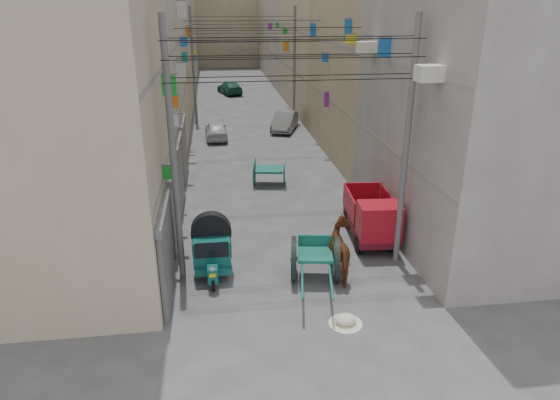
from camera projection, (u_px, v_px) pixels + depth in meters
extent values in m
plane|color=#414143|center=(334.00, 398.00, 11.16)|extent=(140.00, 140.00, 0.00)
cube|color=tan|center=(24.00, 64.00, 15.13)|extent=(8.00, 10.00, 13.00)
cube|color=gray|center=(163.00, 162.00, 16.83)|extent=(0.25, 9.80, 0.18)
cube|color=gray|center=(155.00, 72.00, 15.72)|extent=(0.25, 9.80, 0.18)
cube|color=#B8B19E|center=(99.00, 49.00, 25.44)|extent=(8.00, 12.00, 12.00)
cube|color=gray|center=(180.00, 102.00, 26.96)|extent=(0.25, 11.76, 0.18)
cube|color=gray|center=(176.00, 44.00, 25.85)|extent=(0.25, 11.76, 0.18)
cube|color=#ADA588|center=(132.00, 20.00, 37.04)|extent=(8.00, 14.00, 14.00)
cube|color=gray|center=(189.00, 71.00, 38.93)|extent=(0.25, 13.72, 0.18)
cube|color=gray|center=(186.00, 31.00, 37.82)|extent=(0.25, 13.72, 0.18)
cube|color=#9A9590|center=(153.00, 27.00, 50.34)|extent=(8.00, 14.00, 11.80)
cube|color=gray|center=(193.00, 54.00, 51.82)|extent=(0.25, 13.72, 0.18)
cube|color=gray|center=(192.00, 23.00, 50.71)|extent=(0.25, 13.72, 0.18)
cube|color=tan|center=(163.00, 15.00, 62.00)|extent=(8.00, 12.00, 13.50)
cube|color=gray|center=(196.00, 44.00, 63.79)|extent=(0.25, 11.76, 0.18)
cube|color=gray|center=(195.00, 19.00, 62.68)|extent=(0.25, 11.76, 0.18)
cube|color=#9A9590|center=(515.00, 57.00, 17.11)|extent=(8.00, 10.00, 13.00)
cube|color=gray|center=(398.00, 153.00, 17.85)|extent=(0.25, 9.80, 0.18)
cube|color=gray|center=(405.00, 67.00, 16.74)|extent=(0.25, 9.80, 0.18)
cube|color=tan|center=(400.00, 46.00, 27.42)|extent=(8.00, 12.00, 12.00)
cube|color=gray|center=(329.00, 98.00, 27.98)|extent=(0.25, 11.76, 0.18)
cube|color=gray|center=(331.00, 43.00, 26.87)|extent=(0.25, 11.76, 0.18)
cube|color=tan|center=(342.00, 19.00, 39.02)|extent=(8.00, 14.00, 14.00)
cube|color=gray|center=(293.00, 69.00, 39.95)|extent=(0.25, 13.72, 0.18)
cube|color=gray|center=(293.00, 30.00, 38.84)|extent=(0.25, 13.72, 0.18)
cube|color=#B8B19E|center=(309.00, 26.00, 52.32)|extent=(8.00, 14.00, 11.80)
cube|color=gray|center=(272.00, 53.00, 52.84)|extent=(0.25, 13.72, 0.18)
cube|color=gray|center=(272.00, 23.00, 51.73)|extent=(0.25, 13.72, 0.18)
cube|color=#ADA588|center=(290.00, 14.00, 63.98)|extent=(8.00, 12.00, 13.50)
cube|color=gray|center=(260.00, 43.00, 64.81)|extent=(0.25, 11.76, 0.18)
cube|color=gray|center=(260.00, 19.00, 63.70)|extent=(0.25, 11.76, 0.18)
cube|color=#ADA588|center=(226.00, 15.00, 69.52)|extent=(22.00, 10.00, 13.00)
cube|color=#535358|center=(167.00, 257.00, 14.61)|extent=(0.12, 3.00, 2.60)
cube|color=#5C5C5E|center=(163.00, 211.00, 14.08)|extent=(0.18, 3.20, 0.25)
cube|color=#535358|center=(175.00, 208.00, 18.02)|extent=(0.12, 3.00, 2.60)
cube|color=#5C5C5E|center=(172.00, 170.00, 17.49)|extent=(0.18, 3.20, 0.25)
cube|color=#535358|center=(180.00, 176.00, 21.43)|extent=(0.12, 3.00, 2.60)
cube|color=#5C5C5E|center=(178.00, 143.00, 20.89)|extent=(0.18, 3.20, 0.25)
cube|color=#535358|center=(184.00, 151.00, 24.93)|extent=(0.12, 3.00, 2.60)
cube|color=#5C5C5E|center=(182.00, 123.00, 24.39)|extent=(0.18, 3.20, 0.25)
cube|color=green|center=(285.00, 31.00, 40.98)|extent=(0.38, 0.08, 0.41)
cube|color=yellow|center=(195.00, 54.00, 47.65)|extent=(0.27, 0.08, 0.71)
cube|color=green|center=(170.00, 172.00, 15.37)|extent=(0.44, 0.08, 0.42)
cube|color=silver|center=(181.00, 72.00, 23.32)|extent=(0.45, 0.08, 0.84)
cube|color=#7A2383|center=(270.00, 26.00, 50.76)|extent=(0.41, 0.08, 0.59)
cube|color=silver|center=(173.00, 120.00, 18.11)|extent=(0.38, 0.08, 0.44)
cube|color=orange|center=(286.00, 46.00, 40.71)|extent=(0.43, 0.08, 0.72)
cube|color=green|center=(277.00, 25.00, 45.80)|extent=(0.28, 0.08, 0.44)
cube|color=silver|center=(181.00, 10.00, 26.21)|extent=(0.48, 0.08, 0.84)
cube|color=#195DB0|center=(194.00, 57.00, 44.38)|extent=(0.31, 0.08, 0.44)
cube|color=#195DB0|center=(325.00, 58.00, 27.14)|extent=(0.35, 0.08, 0.45)
cube|color=#195DB0|center=(313.00, 30.00, 30.03)|extent=(0.34, 0.08, 0.79)
cube|color=orange|center=(175.00, 102.00, 20.09)|extent=(0.28, 0.08, 0.52)
cube|color=orange|center=(188.00, 32.00, 35.64)|extent=(0.28, 0.08, 0.74)
cube|color=#7A2383|center=(327.00, 100.00, 27.49)|extent=(0.26, 0.08, 0.80)
cube|color=green|center=(385.00, 49.00, 17.79)|extent=(0.34, 0.08, 0.55)
cube|color=green|center=(169.00, 86.00, 16.47)|extent=(0.47, 0.08, 0.67)
cube|color=#195DB0|center=(184.00, 42.00, 27.89)|extent=(0.40, 0.08, 0.47)
cube|color=#0C8582|center=(185.00, 58.00, 28.69)|extent=(0.32, 0.08, 0.55)
cube|color=yellow|center=(351.00, 39.00, 21.79)|extent=(0.47, 0.08, 0.35)
cube|color=#195DB0|center=(348.00, 30.00, 22.44)|extent=(0.32, 0.08, 0.89)
cube|color=#195DB0|center=(384.00, 48.00, 17.69)|extent=(0.44, 0.08, 0.69)
cube|color=silver|center=(160.00, 188.00, 15.07)|extent=(0.10, 3.20, 0.80)
cube|color=#0C8582|center=(177.00, 122.00, 23.36)|extent=(0.10, 3.20, 0.80)
cube|color=#7A2383|center=(187.00, 83.00, 34.41)|extent=(0.10, 3.20, 0.80)
cube|color=orange|center=(192.00, 64.00, 45.46)|extent=(0.10, 3.20, 0.80)
cube|color=#0C8582|center=(417.00, 177.00, 16.08)|extent=(0.10, 3.20, 0.80)
cube|color=green|center=(346.00, 117.00, 24.36)|extent=(0.10, 3.20, 0.80)
cube|color=green|center=(303.00, 81.00, 35.41)|extent=(0.10, 3.20, 0.80)
cube|color=#195DB0|center=(280.00, 62.00, 46.46)|extent=(0.10, 3.20, 0.80)
cube|color=beige|center=(429.00, 73.00, 13.85)|extent=(0.70, 0.55, 0.45)
cube|color=beige|center=(366.00, 48.00, 19.30)|extent=(0.70, 0.55, 0.45)
cylinder|color=#5C5C5E|center=(173.00, 156.00, 14.76)|extent=(0.20, 0.20, 8.00)
cylinder|color=#5C5C5E|center=(406.00, 147.00, 15.65)|extent=(0.20, 0.20, 8.00)
cylinder|color=#5C5C5E|center=(193.00, 67.00, 35.02)|extent=(0.20, 0.20, 8.00)
cylinder|color=#5C5C5E|center=(294.00, 65.00, 35.91)|extent=(0.20, 0.20, 8.00)
cylinder|color=black|center=(297.00, 81.00, 13.93)|extent=(7.40, 0.02, 0.02)
cylinder|color=black|center=(297.00, 58.00, 13.71)|extent=(7.40, 0.02, 0.02)
cylinder|color=black|center=(297.00, 39.00, 13.52)|extent=(7.40, 0.02, 0.02)
cylinder|color=black|center=(291.00, 76.00, 14.85)|extent=(7.40, 0.02, 0.02)
cylinder|color=black|center=(291.00, 55.00, 14.63)|extent=(7.40, 0.02, 0.02)
cylinder|color=black|center=(292.00, 37.00, 14.44)|extent=(7.40, 0.02, 0.02)
cylinder|color=black|center=(270.00, 57.00, 19.92)|extent=(7.40, 0.02, 0.02)
cylinder|color=black|center=(270.00, 41.00, 19.69)|extent=(7.40, 0.02, 0.02)
cylinder|color=black|center=(270.00, 28.00, 19.51)|extent=(7.40, 0.02, 0.02)
cylinder|color=black|center=(253.00, 42.00, 27.28)|extent=(7.40, 0.02, 0.02)
cylinder|color=black|center=(253.00, 30.00, 27.06)|extent=(7.40, 0.02, 0.02)
cylinder|color=black|center=(253.00, 21.00, 26.87)|extent=(7.40, 0.02, 0.02)
cylinder|color=black|center=(244.00, 33.00, 34.65)|extent=(7.40, 0.02, 0.02)
cylinder|color=black|center=(243.00, 24.00, 34.42)|extent=(7.40, 0.02, 0.02)
cylinder|color=black|center=(243.00, 17.00, 34.24)|extent=(7.40, 0.02, 0.02)
cylinder|color=black|center=(213.00, 283.00, 15.22)|extent=(0.11, 0.50, 0.50)
cylinder|color=black|center=(198.00, 258.00, 16.73)|extent=(0.11, 0.50, 0.50)
cylinder|color=black|center=(228.00, 256.00, 16.85)|extent=(0.11, 0.50, 0.50)
cube|color=#0D4D4A|center=(213.00, 260.00, 16.23)|extent=(1.13, 1.71, 0.25)
cube|color=#0D4D4A|center=(213.00, 274.00, 15.16)|extent=(0.32, 0.40, 0.49)
cylinder|color=silver|center=(212.00, 269.00, 14.85)|extent=(0.16, 0.05, 0.16)
cube|color=yellow|center=(213.00, 276.00, 14.92)|extent=(0.20, 0.03, 0.11)
cube|color=#0D4D4A|center=(212.00, 245.00, 16.08)|extent=(1.17, 1.53, 0.85)
cube|color=black|center=(212.00, 250.00, 15.28)|extent=(1.03, 0.06, 0.49)
cube|color=black|center=(193.00, 244.00, 15.98)|extent=(0.04, 1.08, 0.58)
cube|color=black|center=(230.00, 242.00, 16.12)|extent=(0.04, 1.08, 0.58)
cube|color=white|center=(213.00, 270.00, 15.51)|extent=(1.12, 0.05, 0.05)
cylinder|color=black|center=(294.00, 259.00, 15.71)|extent=(0.39, 1.44, 1.44)
cylinder|color=#145B50|center=(294.00, 259.00, 15.71)|extent=(0.36, 1.14, 1.12)
cylinder|color=#5C5C5E|center=(294.00, 259.00, 15.71)|extent=(0.25, 0.22, 0.18)
cylinder|color=black|center=(336.00, 259.00, 15.67)|extent=(0.39, 1.44, 1.44)
cylinder|color=#145B50|center=(336.00, 259.00, 15.67)|extent=(0.36, 1.14, 1.12)
cylinder|color=#5C5C5E|center=(336.00, 259.00, 15.67)|extent=(0.25, 0.22, 0.18)
cylinder|color=#5C5C5E|center=(315.00, 259.00, 15.69)|extent=(1.38, 0.31, 0.08)
cube|color=#145B50|center=(315.00, 254.00, 15.62)|extent=(1.25, 1.30, 0.10)
cube|color=#145B50|center=(315.00, 240.00, 16.01)|extent=(1.08, 0.26, 0.36)
cylinder|color=#145B50|center=(302.00, 277.00, 14.47)|extent=(0.47, 2.34, 0.07)
cylinder|color=#145B50|center=(331.00, 277.00, 14.45)|extent=(0.47, 2.34, 0.07)
cylinder|color=black|center=(359.00, 244.00, 17.49)|extent=(0.23, 0.66, 0.65)
cylinder|color=black|center=(347.00, 219.00, 19.51)|extent=(0.23, 0.66, 0.65)
cylinder|color=black|center=(395.00, 243.00, 17.56)|extent=(0.23, 0.66, 0.65)
cylinder|color=black|center=(380.00, 219.00, 19.58)|extent=(0.23, 0.66, 0.65)
cube|color=#510B17|center=(370.00, 226.00, 18.46)|extent=(1.67, 3.35, 0.35)
cube|color=maroon|center=(379.00, 221.00, 17.15)|extent=(1.50, 1.14, 1.23)
cube|color=black|center=(383.00, 224.00, 16.68)|extent=(1.28, 0.15, 0.54)
cube|color=#510B17|center=(367.00, 213.00, 18.86)|extent=(1.64, 2.27, 0.12)
cube|color=maroon|center=(349.00, 203.00, 18.66)|extent=(0.22, 2.17, 0.84)
cube|color=maroon|center=(387.00, 202.00, 18.74)|extent=(0.22, 2.17, 0.84)
cube|color=maroon|center=(362.00, 193.00, 19.69)|extent=(1.48, 0.17, 0.84)
cylinder|color=#145B50|center=(254.00, 172.00, 23.91)|extent=(0.28, 1.34, 1.34)
cylinder|color=#145B50|center=(284.00, 172.00, 23.88)|extent=(0.28, 1.34, 1.34)
cube|color=#145B50|center=(269.00, 169.00, 23.85)|extent=(1.45, 1.33, 0.10)
cylinder|color=#5C5C5E|center=(269.00, 172.00, 23.90)|extent=(1.49, 0.32, 0.08)
ellipsoid|color=beige|center=(346.00, 319.00, 13.67)|extent=(0.58, 0.47, 0.29)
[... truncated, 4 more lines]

